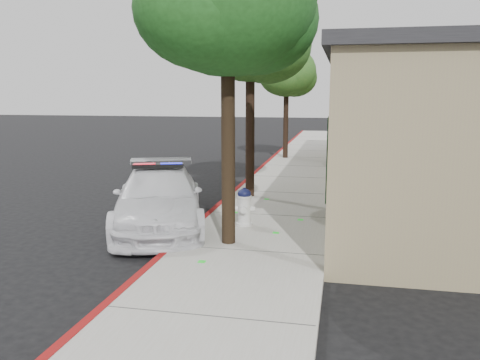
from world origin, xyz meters
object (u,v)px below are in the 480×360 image
street_tree_mid (251,39)px  street_tree_far (287,74)px  street_tree_near (228,7)px  clapboard_building (438,126)px  police_car (159,198)px  fire_hydrant (244,207)px

street_tree_mid → street_tree_far: 9.37m
street_tree_near → street_tree_far: (-0.43, 14.21, -0.73)m
clapboard_building → street_tree_near: 10.56m
police_car → street_tree_near: bearing=-52.3°
police_car → street_tree_mid: bearing=46.1°
police_car → street_tree_mid: street_tree_mid is taller
street_tree_near → street_tree_mid: size_ratio=1.03×
clapboard_building → street_tree_near: (-5.52, -8.56, 2.77)m
street_tree_near → street_tree_mid: 4.88m
clapboard_building → police_car: (-7.59, -7.21, -1.39)m
police_car → street_tree_near: street_tree_near is taller
police_car → fire_hydrant: police_car is taller
street_tree_mid → fire_hydrant: bearing=-81.9°
clapboard_building → police_car: 10.56m
police_car → street_tree_near: (2.07, -1.35, 4.16)m
police_car → fire_hydrant: (2.11, 0.06, -0.13)m
clapboard_building → street_tree_far: street_tree_far is taller
clapboard_building → fire_hydrant: size_ratio=23.02×
fire_hydrant → street_tree_far: 13.29m
police_car → street_tree_far: street_tree_far is taller
clapboard_building → street_tree_near: size_ratio=3.28×
street_tree_near → clapboard_building: bearing=57.2°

